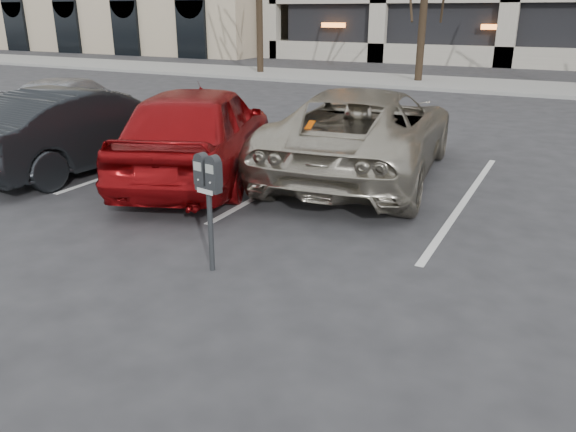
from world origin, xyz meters
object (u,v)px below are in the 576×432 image
Objects in this scene: car_red at (199,131)px; parking_meter at (208,185)px; car_silver at (71,104)px; car_dark at (86,128)px; suv_silver at (364,132)px.

parking_meter is at bearing 106.12° from car_red.
car_red reaches higher than car_silver.
car_red is at bearing -165.58° from car_dark.
parking_meter is 8.61m from car_silver.
car_red is at bearing 139.11° from car_silver.
parking_meter is at bearing 81.61° from suv_silver.
car_dark is (-4.35, 2.50, -0.25)m from parking_meter.
suv_silver reaches higher than car_dark.
suv_silver is 7.30m from car_silver.
parking_meter is at bearing 154.77° from car_dark.
parking_meter is 5.02m from car_dark.
car_dark reaches higher than parking_meter.
car_dark is 1.01× the size of car_silver.
parking_meter is at bearing 126.27° from car_silver.
suv_silver is 4.81m from car_dark.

